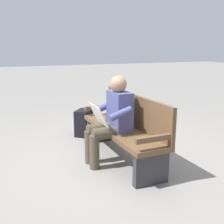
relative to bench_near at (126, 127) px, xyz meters
name	(u,v)px	position (x,y,z in m)	size (l,w,h in m)	color
ground_plane	(121,159)	(0.00, 0.07, -0.46)	(40.00, 40.00, 0.00)	gray
bench_near	(126,127)	(0.00, 0.00, 0.00)	(1.80, 0.50, 0.90)	brown
person_seated	(112,118)	(-0.05, 0.23, 0.17)	(0.57, 0.58, 1.18)	#474C84
backpack	(84,123)	(1.22, 0.21, -0.23)	(0.41, 0.40, 0.46)	black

